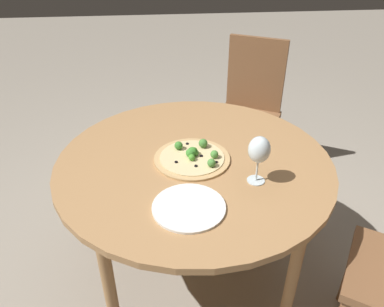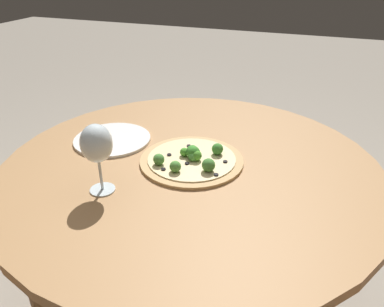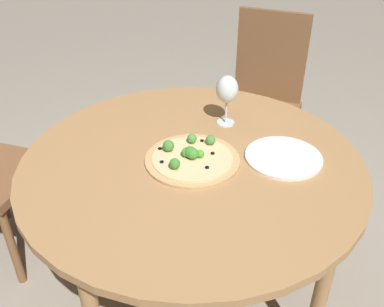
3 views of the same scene
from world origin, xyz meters
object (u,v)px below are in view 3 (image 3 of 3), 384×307
(wine_glass, at_px, (227,90))
(chair, at_px, (262,97))
(pizza, at_px, (191,157))
(plate_near, at_px, (283,157))

(wine_glass, bearing_deg, chair, -31.99)
(pizza, distance_m, plate_near, 0.32)
(pizza, xyz_separation_m, plate_near, (-0.05, -0.32, -0.01))
(pizza, xyz_separation_m, wine_glass, (0.23, -0.18, 0.13))
(wine_glass, height_order, plate_near, wine_glass)
(chair, height_order, wine_glass, chair)
(pizza, height_order, wine_glass, wine_glass)
(chair, distance_m, plate_near, 0.91)
(pizza, height_order, plate_near, pizza)
(chair, distance_m, wine_glass, 0.76)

